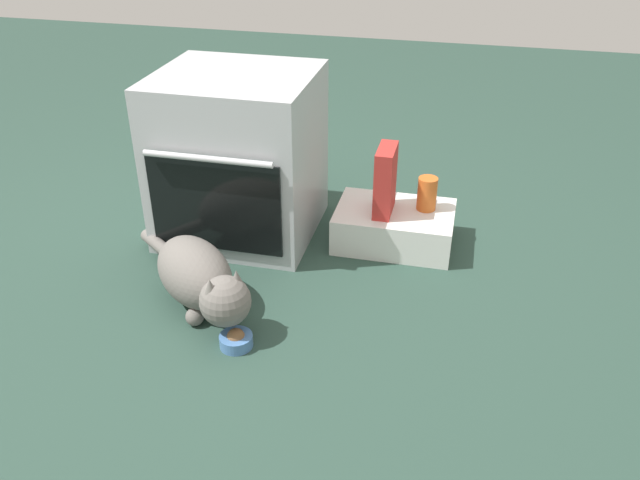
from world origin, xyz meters
TOP-DOWN VIEW (x-y plane):
  - ground at (0.00, 0.00)m, footprint 8.00×8.00m
  - oven at (-0.05, 0.46)m, footprint 0.63×0.63m
  - pantry_cabinet at (0.61, 0.49)m, footprint 0.49×0.33m
  - food_bowl at (0.19, -0.30)m, footprint 0.11×0.11m
  - cat at (-0.00, -0.13)m, footprint 0.65×0.60m
  - sauce_jar at (0.73, 0.54)m, footprint 0.08×0.08m
  - cereal_box at (0.56, 0.47)m, footprint 0.07×0.18m

SIDE VIEW (x-z plane):
  - ground at x=0.00m, z-range 0.00..0.00m
  - food_bowl at x=0.19m, z-range -0.01..0.06m
  - pantry_cabinet at x=0.61m, z-range 0.00..0.16m
  - cat at x=0.00m, z-range 0.01..0.26m
  - sauce_jar at x=0.73m, z-range 0.16..0.30m
  - cereal_box at x=0.56m, z-range 0.16..0.44m
  - oven at x=-0.05m, z-range 0.00..0.69m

